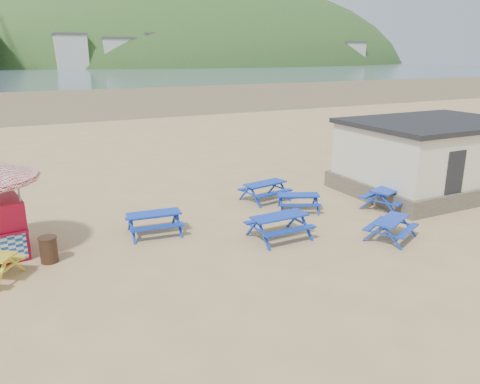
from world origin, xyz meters
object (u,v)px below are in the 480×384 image
picnic_table_blue_b (298,202)px  amenity_block (431,156)px  litter_bin (49,249)px  picnic_table_blue_a (154,223)px

picnic_table_blue_b → amenity_block: size_ratio=0.27×
picnic_table_blue_b → litter_bin: size_ratio=2.51×
picnic_table_blue_b → litter_bin: bearing=-151.2°
picnic_table_blue_b → litter_bin: (-9.18, -0.67, 0.07)m
picnic_table_blue_b → amenity_block: amenity_block is taller
picnic_table_blue_b → amenity_block: 6.91m
amenity_block → picnic_table_blue_a: bearing=178.5°
picnic_table_blue_a → litter_bin: bearing=-161.0°
picnic_table_blue_a → picnic_table_blue_b: bearing=4.5°
picnic_table_blue_b → amenity_block: (6.80, -0.20, 1.23)m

